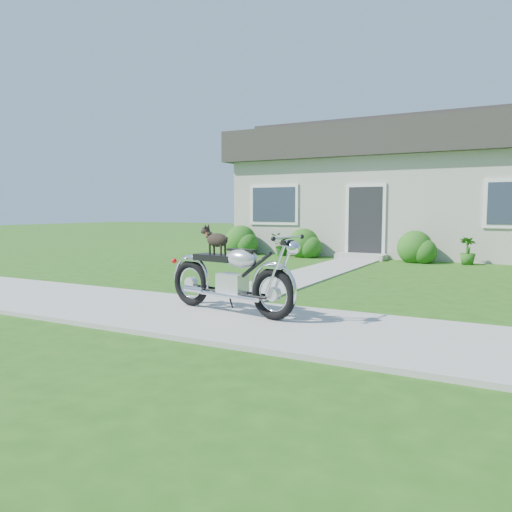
# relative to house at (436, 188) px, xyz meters

# --- Properties ---
(ground) EXTENTS (80.00, 80.00, 0.00)m
(ground) POSITION_rel_house_xyz_m (0.00, -11.99, -2.16)
(ground) COLOR #235114
(ground) RESTS_ON ground
(sidewalk) EXTENTS (24.00, 2.20, 0.04)m
(sidewalk) POSITION_rel_house_xyz_m (0.00, -11.99, -2.14)
(sidewalk) COLOR #9E9B93
(sidewalk) RESTS_ON ground
(walkway) EXTENTS (1.20, 8.00, 0.03)m
(walkway) POSITION_rel_house_xyz_m (-1.50, -6.99, -2.14)
(walkway) COLOR #9E9B93
(walkway) RESTS_ON ground
(house) EXTENTS (12.60, 7.03, 4.50)m
(house) POSITION_rel_house_xyz_m (0.00, 0.00, 0.00)
(house) COLOR beige
(house) RESTS_ON ground
(shrub_row) EXTENTS (11.37, 1.01, 1.01)m
(shrub_row) POSITION_rel_house_xyz_m (-0.98, -3.49, -1.74)
(shrub_row) COLOR #255917
(shrub_row) RESTS_ON ground
(potted_plant_left) EXTENTS (0.83, 0.83, 0.70)m
(potted_plant_left) POSITION_rel_house_xyz_m (-4.03, -3.44, -1.81)
(potted_plant_left) COLOR #1D4F15
(potted_plant_left) RESTS_ON ground
(potted_plant_right) EXTENTS (0.47, 0.47, 0.73)m
(potted_plant_right) POSITION_rel_house_xyz_m (1.36, -3.44, -1.79)
(potted_plant_right) COLOR #2A641B
(potted_plant_right) RESTS_ON ground
(motorcycle_with_dog) EXTENTS (2.21, 0.74, 1.17)m
(motorcycle_with_dog) POSITION_rel_house_xyz_m (-0.85, -11.77, -1.61)
(motorcycle_with_dog) COLOR black
(motorcycle_with_dog) RESTS_ON sidewalk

